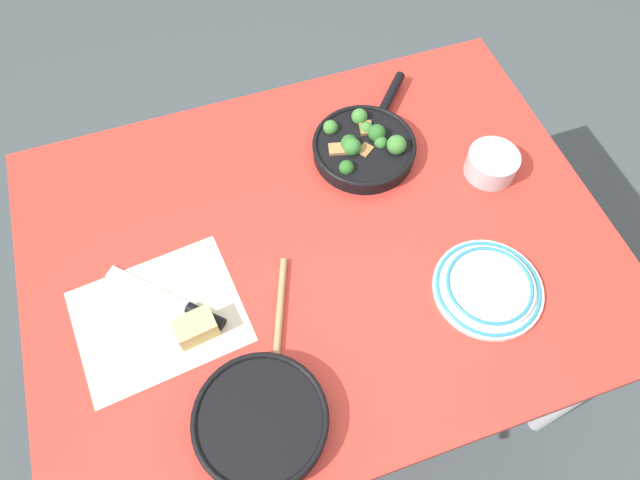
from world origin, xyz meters
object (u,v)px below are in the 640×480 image
Objects in this scene: skillet_eggs at (260,423)px; cheese_block at (196,328)px; skillet_broccoli at (364,145)px; prep_bowl_steel at (492,164)px; grater_knife at (182,305)px; wooden_spoon at (276,358)px; dinner_plate_stack at (488,287)px.

cheese_block reaches higher than skillet_eggs.
skillet_broccoli is 3.78× the size of cheese_block.
grater_knife is at bearing 8.11° from prep_bowl_steel.
cheese_block is (0.13, -0.10, 0.02)m from wooden_spoon.
skillet_eggs is at bearing 152.25° from grater_knife.
dinner_plate_stack is 0.31m from prep_bowl_steel.
prep_bowl_steel is (-0.74, -0.17, 0.00)m from cheese_block.
cheese_block is at bearing -9.87° from dinner_plate_stack.
skillet_broccoli is 0.58m from cheese_block.
skillet_broccoli is 0.30m from prep_bowl_steel.
dinner_plate_stack is at bearing 128.50° from skillet_eggs.
cheese_block is (0.07, -0.22, 0.00)m from skillet_eggs.
wooden_spoon is 0.46m from dinner_plate_stack.
wooden_spoon is at bearing 0.05° from dinner_plate_stack.
dinner_plate_stack reaches higher than grater_knife.
dinner_plate_stack is (-0.52, -0.11, -0.01)m from skillet_eggs.
grater_knife is 0.07m from cheese_block.
cheese_block is at bearing 150.12° from grater_knife.
grater_knife is (0.15, -0.17, 0.00)m from wooden_spoon.
grater_knife is at bearing -74.81° from cheese_block.
dinner_plate_stack is (-0.61, 0.17, 0.00)m from grater_knife.
grater_knife is at bearing -136.53° from skillet_eggs.
skillet_broccoli is 0.56m from grater_knife.
prep_bowl_steel reaches higher than skillet_eggs.
cheese_block is 0.37× the size of dinner_plate_stack.
skillet_broccoli reaches higher than dinner_plate_stack.
prep_bowl_steel is at bearing -166.81° from cheese_block.
wooden_spoon is at bearing 177.31° from skillet_eggs.
cheese_block reaches higher than wooden_spoon.
skillet_broccoli is at bearing -107.81° from grater_knife.
wooden_spoon is at bearing 142.12° from cheese_block.
prep_bowl_steel reaches higher than grater_knife.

